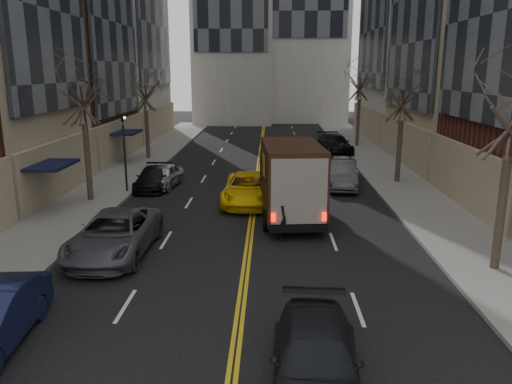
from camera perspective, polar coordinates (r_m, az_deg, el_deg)
sidewalk_left at (r=34.85m, az=-14.81°, el=1.99°), size 4.00×66.00×0.15m
sidewalk_right at (r=34.40m, az=15.33°, el=1.80°), size 4.00×66.00×0.15m
tree_lf_mid at (r=27.46m, az=-19.38°, el=12.33°), size 3.20×3.20×8.91m
tree_lf_far at (r=39.90m, az=-12.62°, el=12.18°), size 3.20×3.20×8.12m
tree_rt_mid at (r=31.73m, az=16.53°, el=11.86°), size 3.20×3.20×8.32m
tree_rt_far at (r=46.39m, az=11.85°, el=13.29°), size 3.20×3.20×9.11m
traffic_signal at (r=29.20m, az=-14.83°, el=5.23°), size 0.29×0.26×4.70m
ups_truck at (r=23.51m, az=3.91°, el=1.28°), size 3.17×6.91×3.69m
observer_sedan at (r=11.72m, az=6.81°, el=-18.52°), size 2.26×4.97×1.41m
taxi at (r=26.53m, az=-0.88°, el=0.39°), size 2.70×5.70×1.57m
pedestrian at (r=20.75m, az=3.05°, el=-2.97°), size 0.54×0.75×1.93m
parked_lf_c at (r=19.93m, az=-15.86°, el=-4.68°), size 2.74×5.83×1.61m
parked_lf_d at (r=30.41m, az=-11.69°, el=1.56°), size 1.97×4.47×1.28m
parked_lf_e at (r=30.68m, az=-10.53°, el=1.81°), size 2.11×4.19×1.37m
parked_rt_a at (r=30.42m, az=9.66°, el=1.92°), size 1.91×4.80×1.55m
parked_rt_b at (r=33.61m, az=9.74°, el=2.81°), size 2.66×4.83×1.28m
parked_rt_c at (r=43.01m, az=8.96°, el=5.44°), size 2.98×5.77×1.60m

